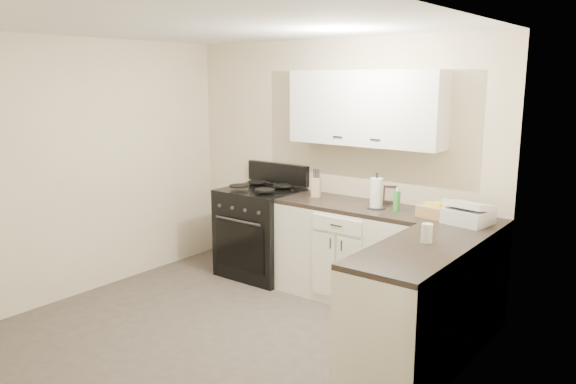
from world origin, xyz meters
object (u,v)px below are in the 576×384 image
Objects in this scene: stove at (261,234)px; knife_block at (316,187)px; countertop_grill at (468,216)px; wicker_basket at (436,212)px; paper_towel at (376,193)px.

stove is 5.06× the size of knife_block.
wicker_basket is at bearing -175.92° from countertop_grill.
countertop_grill is at bearing -2.29° from paper_towel.
stove is 1.51m from paper_towel.
stove is 3.29× the size of wicker_basket.
stove is at bearing -179.89° from wicker_basket.
wicker_basket is at bearing -25.47° from knife_block.
knife_block is at bearing 176.49° from wicker_basket.
wicker_basket is at bearing -0.59° from paper_towel.
paper_towel is at bearing 179.41° from wicker_basket.
wicker_basket is (0.59, -0.01, -0.09)m from paper_towel.
paper_towel is (0.72, -0.07, 0.04)m from knife_block.
paper_towel is 0.88m from countertop_grill.
countertop_grill is (0.87, -0.03, -0.08)m from paper_towel.
knife_block is at bearing 174.13° from paper_towel.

